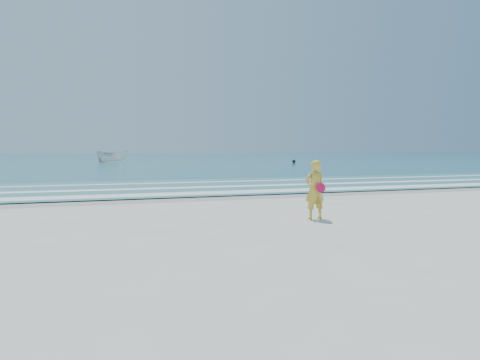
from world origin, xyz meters
name	(u,v)px	position (x,y,z in m)	size (l,w,h in m)	color
ground	(314,241)	(0.00, 0.00, 0.00)	(400.00, 400.00, 0.00)	silver
wet_sand	(201,198)	(0.00, 9.00, 0.00)	(400.00, 2.40, 0.00)	#B2A893
ocean	(96,157)	(0.00, 105.00, 0.02)	(400.00, 190.00, 0.04)	#19727F
shallow	(175,187)	(0.00, 14.00, 0.04)	(400.00, 10.00, 0.01)	#59B7AD
foam_near	(193,193)	(0.00, 10.30, 0.05)	(400.00, 1.40, 0.01)	white
foam_mid	(179,188)	(0.00, 13.20, 0.05)	(400.00, 0.90, 0.01)	white
foam_far	(166,183)	(0.00, 16.50, 0.05)	(400.00, 0.60, 0.01)	white
boat	(112,156)	(0.28, 58.78, 0.89)	(1.65, 4.38, 1.69)	silver
buoy	(294,161)	(22.18, 46.45, 0.27)	(0.46, 0.46, 0.46)	black
woman	(315,190)	(1.45, 2.69, 0.79)	(0.59, 0.42, 1.57)	gold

